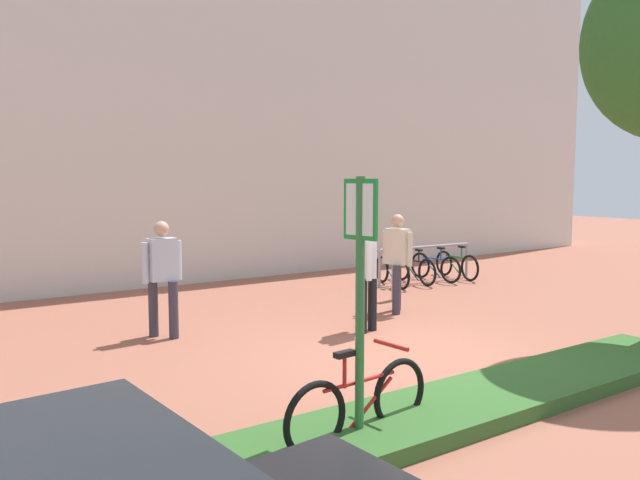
# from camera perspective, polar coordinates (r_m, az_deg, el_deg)

# --- Properties ---
(ground_plane) EXTENTS (60.00, 60.00, 0.00)m
(ground_plane) POSITION_cam_1_polar(r_m,az_deg,el_deg) (8.42, 8.48, -10.54)
(ground_plane) COLOR #9E5B47
(building_facade) EXTENTS (28.00, 1.20, 10.00)m
(building_facade) POSITION_cam_1_polar(r_m,az_deg,el_deg) (14.91, -12.51, 15.78)
(building_facade) COLOR silver
(building_facade) RESTS_ON ground
(planter_strip) EXTENTS (7.00, 1.10, 0.16)m
(planter_strip) POSITION_cam_1_polar(r_m,az_deg,el_deg) (6.81, 14.66, -13.88)
(planter_strip) COLOR #336028
(planter_strip) RESTS_ON ground
(parking_sign_post) EXTENTS (0.10, 0.36, 2.35)m
(parking_sign_post) POSITION_cam_1_polar(r_m,az_deg,el_deg) (5.37, 3.68, -2.87)
(parking_sign_post) COLOR #2D7238
(parking_sign_post) RESTS_ON ground
(bike_at_sign) EXTENTS (1.68, 0.42, 0.86)m
(bike_at_sign) POSITION_cam_1_polar(r_m,az_deg,el_deg) (5.74, 3.67, -14.61)
(bike_at_sign) COLOR black
(bike_at_sign) RESTS_ON ground
(bike_rack_cluster) EXTENTS (2.66, 1.60, 0.83)m
(bike_rack_cluster) POSITION_cam_1_polar(r_m,az_deg,el_deg) (14.37, 9.54, -2.41)
(bike_rack_cluster) COLOR #99999E
(bike_rack_cluster) RESTS_ON ground
(bollard_steel) EXTENTS (0.16, 0.16, 0.90)m
(bollard_steel) POSITION_cam_1_polar(r_m,az_deg,el_deg) (12.12, 6.91, -3.37)
(bollard_steel) COLOR #ADADB2
(bollard_steel) RESTS_ON ground
(person_casual_tan) EXTENTS (0.38, 0.59, 1.72)m
(person_casual_tan) POSITION_cam_1_polar(r_m,az_deg,el_deg) (10.97, 7.04, -1.50)
(person_casual_tan) COLOR #383342
(person_casual_tan) RESTS_ON ground
(person_shirt_white) EXTENTS (0.61, 0.43, 1.72)m
(person_shirt_white) POSITION_cam_1_polar(r_m,az_deg,el_deg) (9.44, -14.15, -2.79)
(person_shirt_white) COLOR #383342
(person_shirt_white) RESTS_ON ground
(person_shirt_blue) EXTENTS (0.43, 0.52, 1.72)m
(person_shirt_blue) POSITION_cam_1_polar(r_m,az_deg,el_deg) (9.51, 4.37, -2.56)
(person_shirt_blue) COLOR black
(person_shirt_blue) RESTS_ON ground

